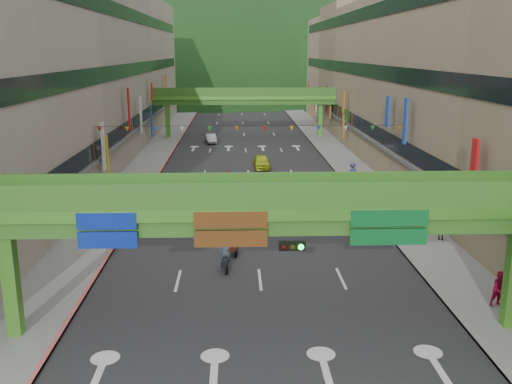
{
  "coord_description": "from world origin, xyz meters",
  "views": [
    {
      "loc": [
        -1.27,
        -17.23,
        12.26
      ],
      "look_at": [
        0.0,
        18.0,
        3.5
      ],
      "focal_mm": 40.0,
      "sensor_mm": 36.0,
      "label": 1
    }
  ],
  "objects_px": {
    "scooter_rider_mid": "(229,183)",
    "car_silver": "(211,139)",
    "scooter_rider_near": "(225,254)",
    "pedestrian_red": "(500,292)",
    "overpass_near": "(289,225)",
    "car_yellow": "(262,162)"
  },
  "relations": [
    {
      "from": "overpass_near",
      "to": "scooter_rider_near",
      "type": "distance_m",
      "value": 9.48
    },
    {
      "from": "car_silver",
      "to": "pedestrian_red",
      "type": "relative_size",
      "value": 2.12
    },
    {
      "from": "overpass_near",
      "to": "car_yellow",
      "type": "relative_size",
      "value": 6.66
    },
    {
      "from": "scooter_rider_near",
      "to": "overpass_near",
      "type": "bearing_deg",
      "value": -70.46
    },
    {
      "from": "scooter_rider_near",
      "to": "pedestrian_red",
      "type": "bearing_deg",
      "value": -21.91
    },
    {
      "from": "overpass_near",
      "to": "pedestrian_red",
      "type": "height_order",
      "value": "overpass_near"
    },
    {
      "from": "scooter_rider_mid",
      "to": "car_silver",
      "type": "distance_m",
      "value": 29.22
    },
    {
      "from": "car_silver",
      "to": "pedestrian_red",
      "type": "xyz_separation_m",
      "value": [
        16.16,
        -52.02,
        0.27
      ]
    },
    {
      "from": "scooter_rider_near",
      "to": "car_yellow",
      "type": "height_order",
      "value": "scooter_rider_near"
    },
    {
      "from": "overpass_near",
      "to": "scooter_rider_near",
      "type": "relative_size",
      "value": 13.06
    },
    {
      "from": "scooter_rider_mid",
      "to": "car_silver",
      "type": "height_order",
      "value": "scooter_rider_mid"
    },
    {
      "from": "overpass_near",
      "to": "car_silver",
      "type": "height_order",
      "value": "overpass_near"
    },
    {
      "from": "scooter_rider_near",
      "to": "pedestrian_red",
      "type": "xyz_separation_m",
      "value": [
        13.41,
        -5.39,
        -0.13
      ]
    },
    {
      "from": "scooter_rider_mid",
      "to": "overpass_near",
      "type": "bearing_deg",
      "value": -83.77
    },
    {
      "from": "car_silver",
      "to": "car_yellow",
      "type": "bearing_deg",
      "value": -80.27
    },
    {
      "from": "car_silver",
      "to": "car_yellow",
      "type": "distance_m",
      "value": 18.52
    },
    {
      "from": "scooter_rider_near",
      "to": "car_yellow",
      "type": "xyz_separation_m",
      "value": [
        3.39,
        29.16,
        -0.3
      ]
    },
    {
      "from": "scooter_rider_mid",
      "to": "scooter_rider_near",
      "type": "bearing_deg",
      "value": -90.17
    },
    {
      "from": "car_silver",
      "to": "scooter_rider_near",
      "type": "bearing_deg",
      "value": -96.26
    },
    {
      "from": "overpass_near",
      "to": "scooter_rider_near",
      "type": "bearing_deg",
      "value": 109.54
    },
    {
      "from": "car_yellow",
      "to": "pedestrian_red",
      "type": "relative_size",
      "value": 2.37
    },
    {
      "from": "scooter_rider_mid",
      "to": "car_silver",
      "type": "relative_size",
      "value": 0.58
    }
  ]
}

